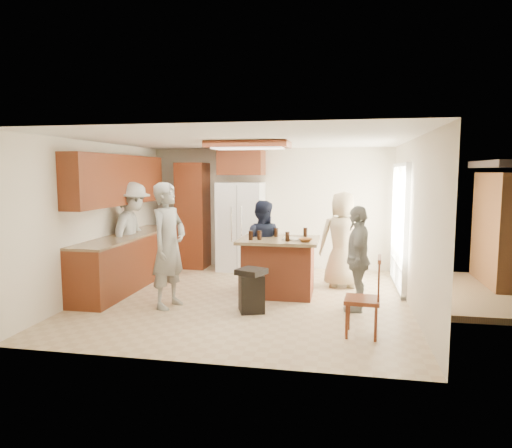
% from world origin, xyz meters
% --- Properties ---
extents(room_shell, '(8.00, 5.20, 5.00)m').
position_xyz_m(room_shell, '(4.37, 1.64, 0.87)').
color(room_shell, tan).
rests_on(room_shell, ground).
extents(person_front_left, '(0.65, 0.78, 1.86)m').
position_xyz_m(person_front_left, '(-1.04, -0.62, 0.93)').
color(person_front_left, gray).
rests_on(person_front_left, ground).
extents(person_behind_left, '(0.76, 0.48, 1.53)m').
position_xyz_m(person_behind_left, '(0.13, 0.70, 0.76)').
color(person_behind_left, black).
rests_on(person_behind_left, ground).
extents(person_behind_right, '(0.83, 0.55, 1.68)m').
position_xyz_m(person_behind_right, '(1.50, 1.07, 0.84)').
color(person_behind_right, tan).
rests_on(person_behind_right, ground).
extents(person_side_right, '(0.51, 0.92, 1.53)m').
position_xyz_m(person_side_right, '(1.71, -0.28, 0.77)').
color(person_side_right, gray).
rests_on(person_side_right, ground).
extents(person_counter, '(0.61, 1.21, 1.84)m').
position_xyz_m(person_counter, '(-2.17, 0.54, 0.92)').
color(person_counter, gray).
rests_on(person_counter, ground).
extents(left_cabinetry, '(0.64, 3.00, 2.30)m').
position_xyz_m(left_cabinetry, '(-2.24, 0.40, 0.96)').
color(left_cabinetry, maroon).
rests_on(left_cabinetry, ground).
extents(back_wall_units, '(1.80, 0.60, 2.45)m').
position_xyz_m(back_wall_units, '(-1.33, 2.20, 1.38)').
color(back_wall_units, maroon).
rests_on(back_wall_units, ground).
extents(refrigerator, '(0.90, 0.76, 1.80)m').
position_xyz_m(refrigerator, '(-0.55, 2.12, 0.90)').
color(refrigerator, white).
rests_on(refrigerator, ground).
extents(kitchen_island, '(1.28, 1.03, 0.93)m').
position_xyz_m(kitchen_island, '(0.47, 0.37, 0.47)').
color(kitchen_island, '#A84A2B').
rests_on(kitchen_island, ground).
extents(island_items, '(1.04, 0.75, 0.15)m').
position_xyz_m(island_items, '(0.65, 0.27, 0.97)').
color(island_items, silver).
rests_on(island_items, kitchen_island).
extents(trash_bin, '(0.47, 0.47, 0.63)m').
position_xyz_m(trash_bin, '(0.21, -0.64, 0.32)').
color(trash_bin, black).
rests_on(trash_bin, ground).
extents(spindle_chair, '(0.45, 0.45, 0.99)m').
position_xyz_m(spindle_chair, '(1.76, -1.34, 0.45)').
color(spindle_chair, maroon).
rests_on(spindle_chair, ground).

